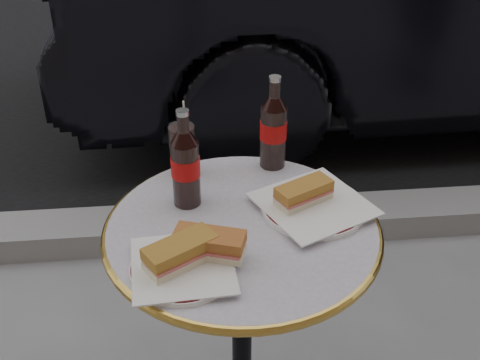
{
  "coord_description": "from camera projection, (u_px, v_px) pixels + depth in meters",
  "views": [
    {
      "loc": [
        -0.11,
        -1.06,
        1.54
      ],
      "look_at": [
        0.0,
        0.05,
        0.82
      ],
      "focal_mm": 45.0,
      "sensor_mm": 36.0,
      "label": 1
    }
  ],
  "objects": [
    {
      "name": "curb",
      "position": [
        220.0,
        226.0,
        2.46
      ],
      "size": [
        40.0,
        0.2,
        0.12
      ],
      "primitive_type": "cube",
      "color": "gray",
      "rests_on": "ground"
    },
    {
      "name": "bistro_table",
      "position": [
        242.0,
        340.0,
        1.53
      ],
      "size": [
        0.62,
        0.62,
        0.73
      ],
      "primitive_type": null,
      "color": "#BAB2C4",
      "rests_on": "ground"
    },
    {
      "name": "plate_left",
      "position": [
        183.0,
        268.0,
        1.2
      ],
      "size": [
        0.24,
        0.24,
        0.01
      ],
      "primitive_type": "cylinder",
      "rotation": [
        0.0,
        0.0,
        -0.11
      ],
      "color": "white",
      "rests_on": "bistro_table"
    },
    {
      "name": "plate_right",
      "position": [
        313.0,
        207.0,
        1.38
      ],
      "size": [
        0.29,
        0.29,
        0.01
      ],
      "primitive_type": "cylinder",
      "rotation": [
        0.0,
        0.0,
        0.26
      ],
      "color": "white",
      "rests_on": "bistro_table"
    },
    {
      "name": "sandwich_left_a",
      "position": [
        181.0,
        254.0,
        1.19
      ],
      "size": [
        0.16,
        0.14,
        0.05
      ],
      "primitive_type": "cube",
      "rotation": [
        0.0,
        0.0,
        0.55
      ],
      "color": "#A47029",
      "rests_on": "plate_left"
    },
    {
      "name": "sandwich_left_b",
      "position": [
        209.0,
        245.0,
        1.22
      ],
      "size": [
        0.16,
        0.11,
        0.05
      ],
      "primitive_type": "cube",
      "rotation": [
        0.0,
        0.0,
        -0.32
      ],
      "color": "#A55C29",
      "rests_on": "plate_left"
    },
    {
      "name": "sandwich_right",
      "position": [
        304.0,
        194.0,
        1.37
      ],
      "size": [
        0.15,
        0.12,
        0.05
      ],
      "primitive_type": "cube",
      "rotation": [
        0.0,
        0.0,
        0.48
      ],
      "color": "#A86D2A",
      "rests_on": "plate_right"
    },
    {
      "name": "cola_bottle_left",
      "position": [
        185.0,
        158.0,
        1.34
      ],
      "size": [
        0.08,
        0.08,
        0.24
      ],
      "primitive_type": null,
      "rotation": [
        0.0,
        0.0,
        0.25
      ],
      "color": "black",
      "rests_on": "bistro_table"
    },
    {
      "name": "cola_bottle_right",
      "position": [
        274.0,
        122.0,
        1.48
      ],
      "size": [
        0.09,
        0.09,
        0.24
      ],
      "primitive_type": null,
      "rotation": [
        0.0,
        0.0,
        -0.36
      ],
      "color": "black",
      "rests_on": "bistro_table"
    },
    {
      "name": "cola_glass",
      "position": [
        182.0,
        150.0,
        1.48
      ],
      "size": [
        0.07,
        0.07,
        0.13
      ],
      "primitive_type": "cylinder",
      "rotation": [
        0.0,
        0.0,
        0.12
      ],
      "color": "black",
      "rests_on": "bistro_table"
    }
  ]
}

